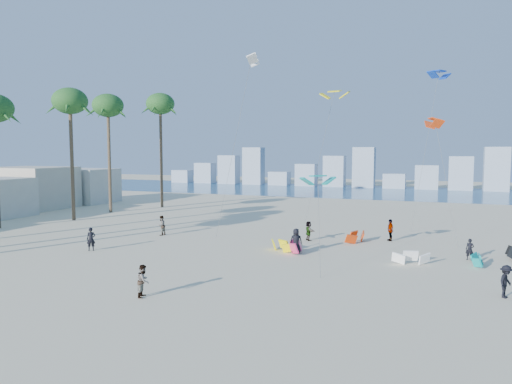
% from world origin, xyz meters
% --- Properties ---
extents(ground, '(220.00, 220.00, 0.00)m').
position_xyz_m(ground, '(0.00, 0.00, 0.00)').
color(ground, beige).
rests_on(ground, ground).
extents(ocean, '(220.00, 220.00, 0.00)m').
position_xyz_m(ocean, '(0.00, 72.00, 0.01)').
color(ocean, navy).
rests_on(ocean, ground).
extents(kitesurfer_near, '(0.78, 0.71, 1.79)m').
position_xyz_m(kitesurfer_near, '(-8.65, 10.86, 0.90)').
color(kitesurfer_near, black).
rests_on(kitesurfer_near, ground).
extents(kitesurfer_mid, '(0.85, 0.98, 1.72)m').
position_xyz_m(kitesurfer_mid, '(1.86, 2.61, 0.86)').
color(kitesurfer_mid, gray).
rests_on(kitesurfer_mid, ground).
extents(kitesurfers_far, '(27.81, 15.28, 1.90)m').
position_xyz_m(kitesurfers_far, '(8.19, 17.32, 0.89)').
color(kitesurfers_far, black).
rests_on(kitesurfers_far, ground).
extents(grounded_kites, '(18.03, 8.57, 0.92)m').
position_xyz_m(grounded_kites, '(12.04, 17.66, 0.42)').
color(grounded_kites, '#FFED0D').
rests_on(grounded_kites, ground).
extents(flying_kites, '(32.73, 24.89, 16.68)m').
position_xyz_m(flying_kites, '(14.81, 25.76, 11.80)').
color(flying_kites, '#0C9994').
rests_on(flying_kites, ground).
extents(palm_row, '(9.29, 44.80, 15.40)m').
position_xyz_m(palm_row, '(-21.16, 16.19, 11.98)').
color(palm_row, brown).
rests_on(palm_row, ground).
extents(distant_skyline, '(85.00, 3.00, 8.40)m').
position_xyz_m(distant_skyline, '(-1.19, 82.00, 3.09)').
color(distant_skyline, '#9EADBF').
rests_on(distant_skyline, ground).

